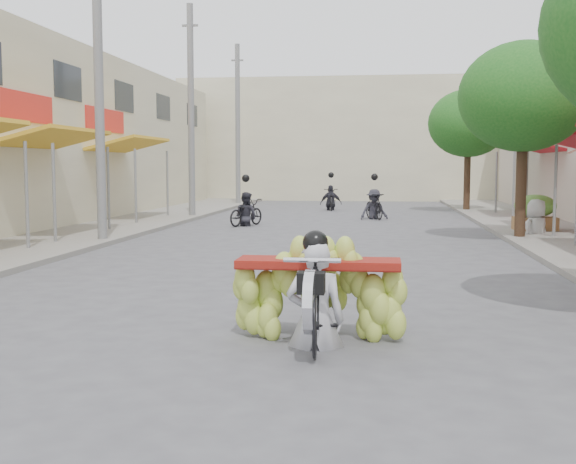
# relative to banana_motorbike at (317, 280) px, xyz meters

# --- Properties ---
(ground) EXTENTS (120.00, 120.00, 0.00)m
(ground) POSITION_rel_banana_motorbike_xyz_m (-1.00, -2.21, -0.72)
(ground) COLOR #56555A
(ground) RESTS_ON ground
(sidewalk_left) EXTENTS (4.00, 60.00, 0.12)m
(sidewalk_left) POSITION_rel_banana_motorbike_xyz_m (-8.00, 12.79, -0.66)
(sidewalk_left) COLOR gray
(sidewalk_left) RESTS_ON ground
(sidewalk_right) EXTENTS (4.00, 60.00, 0.12)m
(sidewalk_right) POSITION_rel_banana_motorbike_xyz_m (6.00, 12.79, -0.66)
(sidewalk_right) COLOR gray
(sidewalk_right) RESTS_ON ground
(far_building) EXTENTS (20.00, 6.00, 7.00)m
(far_building) POSITION_rel_banana_motorbike_xyz_m (-1.00, 35.79, 2.78)
(far_building) COLOR beige
(far_building) RESTS_ON ground
(utility_pole_mid) EXTENTS (0.60, 0.24, 8.00)m
(utility_pole_mid) POSITION_rel_banana_motorbike_xyz_m (-6.40, 9.79, 3.30)
(utility_pole_mid) COLOR slate
(utility_pole_mid) RESTS_ON ground
(utility_pole_far) EXTENTS (0.60, 0.24, 8.00)m
(utility_pole_far) POSITION_rel_banana_motorbike_xyz_m (-6.40, 18.79, 3.30)
(utility_pole_far) COLOR slate
(utility_pole_far) RESTS_ON ground
(utility_pole_back) EXTENTS (0.60, 0.24, 8.00)m
(utility_pole_back) POSITION_rel_banana_motorbike_xyz_m (-6.40, 27.79, 3.30)
(utility_pole_back) COLOR slate
(utility_pole_back) RESTS_ON ground
(street_tree_mid) EXTENTS (3.40, 3.40, 5.25)m
(street_tree_mid) POSITION_rel_banana_motorbike_xyz_m (4.40, 11.79, 3.06)
(street_tree_mid) COLOR #3A2719
(street_tree_mid) RESTS_ON ground
(street_tree_far) EXTENTS (3.40, 3.40, 5.25)m
(street_tree_far) POSITION_rel_banana_motorbike_xyz_m (4.40, 23.79, 3.06)
(street_tree_far) COLOR #3A2719
(street_tree_far) RESTS_ON ground
(produce_crate_far) EXTENTS (1.20, 0.88, 1.16)m
(produce_crate_far) POSITION_rel_banana_motorbike_xyz_m (5.20, 13.79, -0.01)
(produce_crate_far) COLOR brown
(produce_crate_far) RESTS_ON ground
(banana_motorbike) EXTENTS (2.20, 1.93, 2.20)m
(banana_motorbike) POSITION_rel_banana_motorbike_xyz_m (0.00, 0.00, 0.00)
(banana_motorbike) COLOR black
(banana_motorbike) RESTS_ON ground
(pedestrian) EXTENTS (1.07, 1.05, 1.91)m
(pedestrian) POSITION_rel_banana_motorbike_xyz_m (5.01, 12.73, 0.35)
(pedestrian) COLOR silver
(pedestrian) RESTS_ON ground
(bg_motorbike_a) EXTENTS (1.24, 1.69, 1.95)m
(bg_motorbike_a) POSITION_rel_banana_motorbike_xyz_m (-3.72, 15.56, 0.02)
(bg_motorbike_a) COLOR black
(bg_motorbike_a) RESTS_ON ground
(bg_motorbike_b) EXTENTS (1.18, 1.79, 1.95)m
(bg_motorbike_b) POSITION_rel_banana_motorbike_xyz_m (0.48, 19.05, 0.12)
(bg_motorbike_b) COLOR black
(bg_motorbike_b) RESTS_ON ground
(bg_motorbike_c) EXTENTS (1.01, 1.72, 1.95)m
(bg_motorbike_c) POSITION_rel_banana_motorbike_xyz_m (-1.49, 24.36, 0.06)
(bg_motorbike_c) COLOR black
(bg_motorbike_c) RESTS_ON ground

